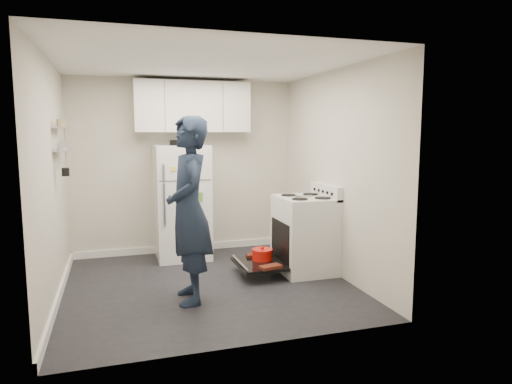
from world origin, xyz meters
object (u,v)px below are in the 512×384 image
object	(u,v)px
electric_range	(304,235)
refrigerator	(182,202)
person	(189,210)
open_oven_door	(260,260)

from	to	relation	value
electric_range	refrigerator	size ratio (longest dim) A/B	0.67
refrigerator	person	bearing A→B (deg)	-95.69
refrigerator	open_oven_door	bearing A→B (deg)	-52.95
open_oven_door	person	size ratio (longest dim) A/B	0.38
open_oven_door	electric_range	bearing A→B (deg)	-3.73
electric_range	refrigerator	distance (m)	1.78
refrigerator	person	size ratio (longest dim) A/B	0.86
electric_range	refrigerator	world-z (taller)	refrigerator
electric_range	refrigerator	bearing A→B (deg)	141.14
electric_range	person	distance (m)	1.71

